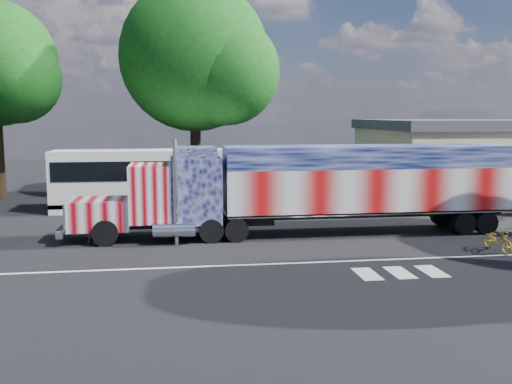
{
  "coord_description": "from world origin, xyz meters",
  "views": [
    {
      "loc": [
        -3.8,
        -23.38,
        5.52
      ],
      "look_at": [
        0.0,
        3.0,
        1.9
      ],
      "focal_mm": 40.0,
      "sensor_mm": 36.0,
      "label": 1
    }
  ],
  "objects": [
    {
      "name": "lane_markings",
      "position": [
        1.71,
        -3.77,
        0.01
      ],
      "size": [
        30.0,
        2.67,
        0.01
      ],
      "color": "silver",
      "rests_on": "ground"
    },
    {
      "name": "tree_n_mid",
      "position": [
        -2.18,
        15.12,
        9.27
      ],
      "size": [
        10.33,
        9.84,
        14.25
      ],
      "color": "black",
      "rests_on": "ground"
    },
    {
      "name": "bicycle",
      "position": [
        9.17,
        -2.33,
        0.47
      ],
      "size": [
        0.76,
        1.84,
        0.95
      ],
      "primitive_type": "imported",
      "rotation": [
        0.0,
        0.0,
        0.07
      ],
      "color": "gold",
      "rests_on": "ground"
    },
    {
      "name": "semi_truck",
      "position": [
        2.58,
        2.05,
        2.26
      ],
      "size": [
        20.63,
        3.26,
        4.4
      ],
      "color": "black",
      "rests_on": "ground"
    },
    {
      "name": "ground",
      "position": [
        0.0,
        0.0,
        0.0
      ],
      "size": [
        100.0,
        100.0,
        0.0
      ],
      "primitive_type": "plane",
      "color": "black"
    },
    {
      "name": "woman",
      "position": [
        -7.4,
        1.5,
        0.75
      ],
      "size": [
        0.65,
        0.55,
        1.5
      ],
      "primitive_type": "imported",
      "rotation": [
        0.0,
        0.0,
        -0.42
      ],
      "color": "slate",
      "rests_on": "ground"
    },
    {
      "name": "coach_bus",
      "position": [
        -4.73,
        10.16,
        1.81
      ],
      "size": [
        12.03,
        2.8,
        3.5
      ],
      "color": "white",
      "rests_on": "ground"
    }
  ]
}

